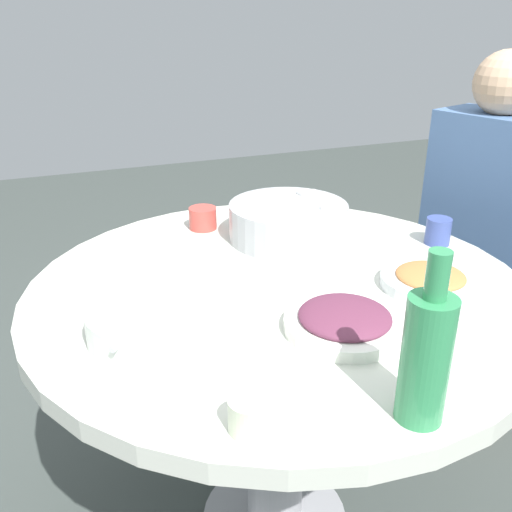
# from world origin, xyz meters

# --- Properties ---
(round_dining_table) EXTENTS (1.14, 1.14, 0.75)m
(round_dining_table) POSITION_xyz_m (0.00, 0.00, 0.61)
(round_dining_table) COLOR #99999E
(round_dining_table) RESTS_ON ground
(rice_bowl) EXTENTS (0.32, 0.32, 0.11)m
(rice_bowl) POSITION_xyz_m (0.13, 0.24, 0.81)
(rice_bowl) COLOR #B2B5BA
(rice_bowl) RESTS_ON round_dining_table
(soup_bowl) EXTENTS (0.25, 0.25, 0.07)m
(soup_bowl) POSITION_xyz_m (-0.31, -0.13, 0.79)
(soup_bowl) COLOR white
(soup_bowl) RESTS_ON round_dining_table
(dish_eggplant) EXTENTS (0.24, 0.24, 0.05)m
(dish_eggplant) POSITION_xyz_m (0.03, -0.24, 0.78)
(dish_eggplant) COLOR white
(dish_eggplant) RESTS_ON round_dining_table
(dish_tofu_braise) EXTENTS (0.22, 0.22, 0.04)m
(dish_tofu_braise) POSITION_xyz_m (0.31, -0.14, 0.77)
(dish_tofu_braise) COLOR silver
(dish_tofu_braise) RESTS_ON round_dining_table
(green_bottle) EXTENTS (0.07, 0.07, 0.28)m
(green_bottle) POSITION_xyz_m (0.01, -0.50, 0.87)
(green_bottle) COLOR #328A53
(green_bottle) RESTS_ON round_dining_table
(tea_cup_near) EXTENTS (0.08, 0.08, 0.06)m
(tea_cup_near) POSITION_xyz_m (-0.06, 0.40, 0.78)
(tea_cup_near) COLOR #C7463D
(tea_cup_near) RESTS_ON round_dining_table
(tea_cup_far) EXTENTS (0.07, 0.07, 0.07)m
(tea_cup_far) POSITION_xyz_m (0.48, 0.06, 0.79)
(tea_cup_far) COLOR #3A4C93
(tea_cup_far) RESTS_ON round_dining_table
(tea_cup_side) EXTENTS (0.06, 0.06, 0.05)m
(tea_cup_side) POSITION_xyz_m (-0.24, -0.43, 0.78)
(tea_cup_side) COLOR beige
(tea_cup_side) RESTS_ON round_dining_table
(stool_for_diner_left) EXTENTS (0.31, 0.31, 0.46)m
(stool_for_diner_left) POSITION_xyz_m (0.82, 0.25, 0.23)
(stool_for_diner_left) COLOR brown
(stool_for_diner_left) RESTS_ON ground
(diner_left) EXTENTS (0.42, 0.41, 0.76)m
(diner_left) POSITION_xyz_m (0.82, 0.25, 0.78)
(diner_left) COLOR #2D333D
(diner_left) RESTS_ON stool_for_diner_left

